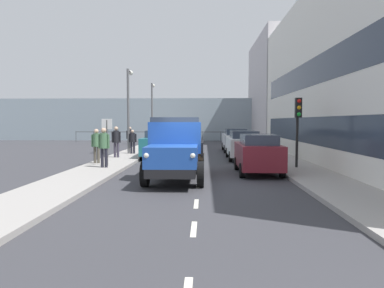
{
  "coord_description": "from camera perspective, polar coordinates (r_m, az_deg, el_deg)",
  "views": [
    {
      "loc": [
        -0.22,
        12.8,
        2.28
      ],
      "look_at": [
        0.5,
        -7.87,
        0.97
      ],
      "focal_mm": 33.45,
      "sensor_mm": 36.0,
      "label": 1
    }
  ],
  "objects": [
    {
      "name": "ground_plane",
      "position": [
        21.22,
        1.38,
        -2.53
      ],
      "size": [
        80.0,
        80.0,
        0.0
      ],
      "primitive_type": "plane",
      "color": "#38383D"
    },
    {
      "name": "sidewalk_left",
      "position": [
        21.67,
        13.71,
        -2.31
      ],
      "size": [
        2.26,
        37.14,
        0.15
      ],
      "primitive_type": "cube",
      "color": "#9E9993",
      "rests_on": "ground_plane"
    },
    {
      "name": "sidewalk_right",
      "position": [
        21.76,
        -10.9,
        -2.25
      ],
      "size": [
        2.26,
        37.14,
        0.15
      ],
      "primitive_type": "cube",
      "color": "#9E9993",
      "rests_on": "ground_plane"
    },
    {
      "name": "road_centreline_markings",
      "position": [
        20.6,
        1.36,
        -2.71
      ],
      "size": [
        0.12,
        32.59,
        0.01
      ],
      "color": "silver",
      "rests_on": "ground_plane"
    },
    {
      "name": "building_terrace",
      "position": [
        21.16,
        27.33,
        9.95
      ],
      "size": [
        6.79,
        25.97,
        9.52
      ],
      "color": "silver",
      "rests_on": "ground_plane"
    },
    {
      "name": "building_far_block",
      "position": [
        39.81,
        15.09,
        8.14
      ],
      "size": [
        6.78,
        13.66,
        10.98
      ],
      "color": "#B7B2B7",
      "rests_on": "ground_plane"
    },
    {
      "name": "sea_horizon",
      "position": [
        42.67,
        1.69,
        3.93
      ],
      "size": [
        80.0,
        0.8,
        5.0
      ],
      "primitive_type": "cube",
      "color": "#84939E",
      "rests_on": "ground_plane"
    },
    {
      "name": "seawall_railing",
      "position": [
        39.09,
        1.66,
        1.63
      ],
      "size": [
        28.08,
        0.08,
        1.2
      ],
      "color": "#4C5156",
      "rests_on": "ground_plane"
    },
    {
      "name": "truck_vintage_blue",
      "position": [
        13.67,
        -2.63,
        -0.99
      ],
      "size": [
        2.17,
        5.64,
        2.43
      ],
      "color": "black",
      "rests_on": "ground_plane"
    },
    {
      "name": "car_maroon_kerbside_near",
      "position": [
        15.77,
        10.45,
        -1.47
      ],
      "size": [
        1.8,
        3.84,
        1.72
      ],
      "color": "maroon",
      "rests_on": "ground_plane"
    },
    {
      "name": "car_white_kerbside_1",
      "position": [
        21.49,
        8.19,
        -0.09
      ],
      "size": [
        1.91,
        4.34,
        1.72
      ],
      "color": "white",
      "rests_on": "ground_plane"
    },
    {
      "name": "car_silver_kerbside_2",
      "position": [
        27.04,
        6.91,
        0.68
      ],
      "size": [
        1.86,
        4.52,
        1.72
      ],
      "color": "#B7BABF",
      "rests_on": "ground_plane"
    },
    {
      "name": "car_teal_oppositeside_0",
      "position": [
        22.11,
        -5.2,
        0.03
      ],
      "size": [
        1.95,
        4.08,
        1.72
      ],
      "color": "#1E6670",
      "rests_on": "ground_plane"
    },
    {
      "name": "car_navy_oppositeside_1",
      "position": [
        28.43,
        -3.6,
        0.84
      ],
      "size": [
        1.91,
        4.51,
        1.72
      ],
      "color": "navy",
      "rests_on": "ground_plane"
    },
    {
      "name": "pedestrian_with_bag",
      "position": [
        16.96,
        -13.87,
        -0.0
      ],
      "size": [
        0.53,
        0.34,
        1.83
      ],
      "color": "black",
      "rests_on": "sidewalk_right"
    },
    {
      "name": "pedestrian_couple_b",
      "position": [
        18.8,
        -14.98,
        0.16
      ],
      "size": [
        0.53,
        0.34,
        1.75
      ],
      "color": "#4C473D",
      "rests_on": "sidewalk_right"
    },
    {
      "name": "pedestrian_in_dark_coat",
      "position": [
        21.55,
        -11.98,
        0.77
      ],
      "size": [
        0.53,
        0.34,
        1.83
      ],
      "color": "#383342",
      "rests_on": "sidewalk_right"
    },
    {
      "name": "pedestrian_near_railing",
      "position": [
        23.98,
        -9.45,
        0.69
      ],
      "size": [
        0.53,
        0.34,
        1.57
      ],
      "color": "black",
      "rests_on": "sidewalk_right"
    },
    {
      "name": "pedestrian_couple_a",
      "position": [
        27.01,
        -9.87,
        1.21
      ],
      "size": [
        0.53,
        0.34,
        1.72
      ],
      "color": "#4C473D",
      "rests_on": "sidewalk_right"
    },
    {
      "name": "traffic_light_near",
      "position": [
        17.1,
        16.54,
        4.13
      ],
      "size": [
        0.28,
        0.41,
        3.2
      ],
      "color": "black",
      "rests_on": "sidewalk_left"
    },
    {
      "name": "lamp_post_promenade",
      "position": [
        24.26,
        -10.05,
        6.55
      ],
      "size": [
        0.32,
        1.14,
        5.58
      ],
      "color": "#59595B",
      "rests_on": "sidewalk_right"
    },
    {
      "name": "lamp_post_far",
      "position": [
        34.53,
        -6.35,
        5.85
      ],
      "size": [
        0.32,
        1.14,
        5.76
      ],
      "color": "#59595B",
      "rests_on": "sidewalk_right"
    },
    {
      "name": "street_sign",
      "position": [
        17.63,
        -13.39,
        1.6
      ],
      "size": [
        0.5,
        0.07,
        2.25
      ],
      "color": "#4C4C4C",
      "rests_on": "sidewalk_right"
    }
  ]
}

